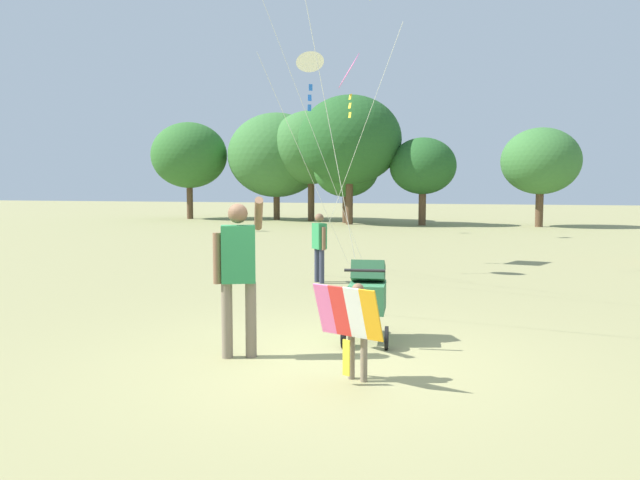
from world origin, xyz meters
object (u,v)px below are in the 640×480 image
Objects in this scene: child_with_butterfly_kite at (355,321)px; stroller at (368,293)px; person_red_shirt at (319,242)px; kite_orange_delta at (311,65)px; person_adult_flyer at (238,265)px; kite_green_novelty at (347,76)px.

stroller is at bearing 97.20° from child_with_butterfly_kite.
person_red_shirt is (-2.08, 6.03, 0.21)m from child_with_butterfly_kite.
person_adult_flyer is at bearing -80.44° from kite_orange_delta.
person_adult_flyer is 9.33m from kite_green_novelty.
kite_orange_delta is 0.92× the size of kite_green_novelty.
kite_orange_delta is at bearing 114.77° from person_red_shirt.
child_with_butterfly_kite is at bearing -82.80° from stroller.
kite_green_novelty reaches higher than stroller.
kite_orange_delta reaches higher than child_with_butterfly_kite.
child_with_butterfly_kite is at bearing -70.94° from person_red_shirt.
person_red_shirt reaches higher than child_with_butterfly_kite.
child_with_butterfly_kite is 0.89× the size of stroller.
stroller is 0.79× the size of person_red_shirt.
kite_green_novelty is at bearing 105.30° from stroller.
stroller is 0.21× the size of kite_green_novelty.
person_adult_flyer is at bearing -84.83° from kite_green_novelty.
kite_orange_delta is 3.90m from person_red_shirt.
person_adult_flyer is 0.38× the size of kite_orange_delta.
person_adult_flyer is (-1.47, 0.50, 0.45)m from child_with_butterfly_kite.
person_adult_flyer is at bearing -137.39° from stroller.
child_with_butterfly_kite is 10.18m from kite_green_novelty.
person_red_shirt is (-0.62, 5.52, -0.24)m from person_adult_flyer.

